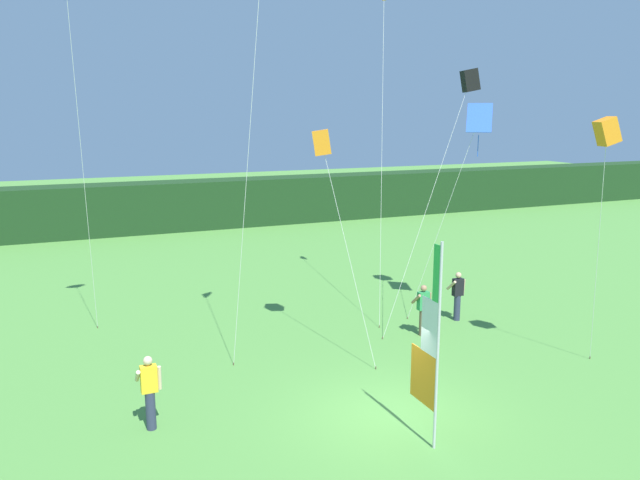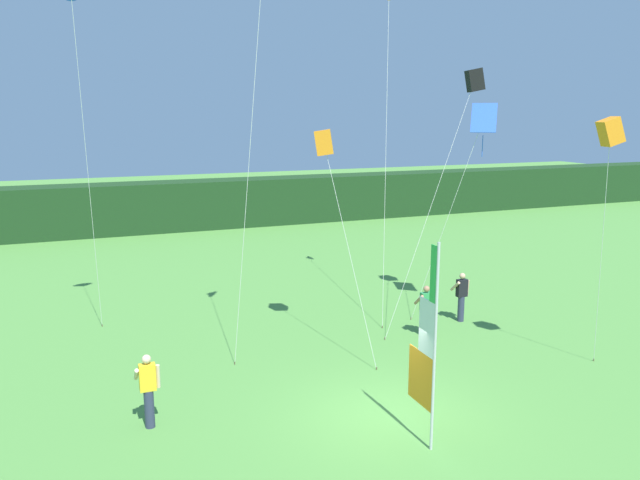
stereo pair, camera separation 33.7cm
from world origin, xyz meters
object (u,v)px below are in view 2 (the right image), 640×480
Objects in this scene: kite_black_box_6 at (474,81)px; kite_orange_box_3 at (324,143)px; banner_flag at (427,349)px; person_far_left at (461,296)px; kite_blue_diamond_1 at (482,125)px; kite_orange_box_2 at (610,133)px; person_mid_field at (426,309)px; person_near_banner at (148,389)px.

kite_orange_box_3 is at bearing -171.03° from kite_black_box_6.
banner_flag is 8.40m from person_far_left.
kite_blue_diamond_1 reaches higher than kite_orange_box_3.
kite_orange_box_2 is (6.02, 1.47, 4.32)m from banner_flag.
person_mid_field is at bearing 58.78° from banner_flag.
kite_blue_diamond_1 is at bearing 3.18° from kite_orange_box_3.
kite_orange_box_2 is at bearing -57.72° from person_mid_field.
person_far_left is (10.67, 3.57, -0.02)m from person_near_banner.
person_far_left is 5.70m from kite_blue_diamond_1.
kite_orange_box_3 is at bearing 141.32° from kite_orange_box_2.
person_mid_field is 2.04m from person_far_left.
kite_orange_box_2 reaches higher than kite_orange_box_3.
banner_flag is at bearing -129.52° from kite_black_box_6.
person_mid_field is at bearing -159.99° from kite_blue_diamond_1.
person_near_banner reaches higher than person_far_left.
kite_orange_box_2 is (2.62, -4.14, 5.58)m from person_mid_field.
banner_flag is 2.70× the size of person_mid_field.
banner_flag is at bearing -129.41° from person_far_left.
kite_orange_box_2 is (11.41, -1.38, 5.54)m from person_near_banner.
person_far_left is at bearing 98.57° from kite_orange_box_2.
kite_blue_diamond_1 reaches higher than person_near_banner.
person_near_banner is 13.03m from kite_blue_diamond_1.
person_near_banner is at bearing 173.12° from kite_orange_box_2.
kite_orange_box_2 is at bearing -38.68° from kite_orange_box_3.
kite_black_box_6 is at bearing 8.97° from kite_orange_box_3.
banner_flag is at bearing -131.69° from kite_blue_diamond_1.
person_mid_field is at bearing 122.28° from kite_orange_box_2.
kite_blue_diamond_1 is (2.37, 0.86, 5.69)m from person_mid_field.
kite_blue_diamond_1 is 1.51m from kite_black_box_6.
kite_black_box_6 reaches higher than banner_flag.
kite_blue_diamond_1 is at bearing -95.23° from kite_black_box_6.
kite_orange_box_2 is at bearing -87.98° from kite_black_box_6.
person_mid_field is (8.80, 2.77, -0.04)m from person_near_banner.
banner_flag is 9.75m from kite_blue_diamond_1.
person_far_left is (5.28, 6.42, -1.24)m from banner_flag.
kite_orange_box_2 is 5.79m from kite_black_box_6.
banner_flag reaches higher than person_mid_field.
person_near_banner is 1.04× the size of person_mid_field.
person_near_banner is at bearing -162.54° from person_mid_field.
person_far_left is 0.23× the size of kite_blue_diamond_1.
person_far_left is 0.20× the size of kite_black_box_6.
banner_flag is at bearing -91.48° from kite_orange_box_3.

